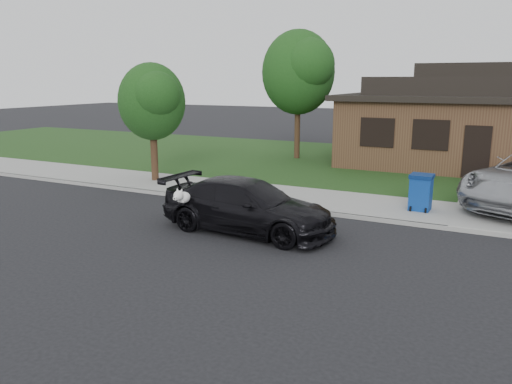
% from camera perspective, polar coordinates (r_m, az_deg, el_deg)
% --- Properties ---
extents(ground, '(120.00, 120.00, 0.00)m').
position_cam_1_polar(ground, '(12.38, 1.73, -6.40)').
color(ground, black).
rests_on(ground, ground).
extents(sidewalk, '(60.00, 3.00, 0.12)m').
position_cam_1_polar(sidewalk, '(16.86, 8.82, -1.14)').
color(sidewalk, gray).
rests_on(sidewalk, ground).
extents(curb, '(60.00, 0.12, 0.12)m').
position_cam_1_polar(curb, '(15.48, 7.13, -2.33)').
color(curb, gray).
rests_on(curb, ground).
extents(lawn, '(60.00, 13.00, 0.13)m').
position_cam_1_polar(lawn, '(24.46, 14.52, 2.93)').
color(lawn, '#193814').
rests_on(lawn, ground).
extents(sedan, '(5.02, 2.48, 1.42)m').
position_cam_1_polar(sedan, '(13.50, -0.98, -1.60)').
color(sedan, black).
rests_on(sedan, ground).
extents(recycling_bin, '(0.69, 0.73, 1.11)m').
position_cam_1_polar(recycling_bin, '(16.12, 18.32, 0.00)').
color(recycling_bin, navy).
rests_on(recycling_bin, sidewalk).
extents(house, '(12.60, 8.60, 4.65)m').
position_cam_1_polar(house, '(25.73, 24.53, 7.31)').
color(house, '#422B1C').
rests_on(house, ground).
extents(tree_0, '(3.78, 3.60, 6.34)m').
position_cam_1_polar(tree_0, '(25.25, 5.10, 13.64)').
color(tree_0, '#332114').
rests_on(tree_0, ground).
extents(tree_2, '(2.73, 2.60, 4.59)m').
position_cam_1_polar(tree_2, '(19.96, -11.71, 10.21)').
color(tree_2, '#332114').
rests_on(tree_2, ground).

